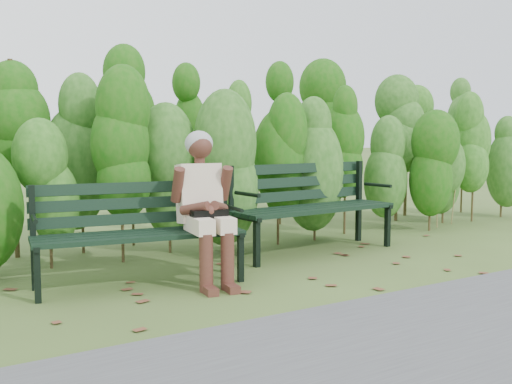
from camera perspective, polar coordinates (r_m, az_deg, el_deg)
ground at (r=5.43m, az=1.99°, el=-8.20°), size 80.00×80.00×0.00m
footpath at (r=3.89m, az=21.15°, el=-14.10°), size 60.00×2.50×0.01m
hedge_band at (r=6.89m, az=-6.75°, el=5.22°), size 11.04×1.67×2.42m
leaf_litter at (r=5.35m, az=2.61°, el=-8.38°), size 5.27×2.25×0.01m
bench_left at (r=5.25m, az=-11.25°, el=-3.05°), size 1.82×0.83×0.88m
bench_right at (r=6.60m, az=4.92°, el=-0.74°), size 1.97×0.75×0.97m
seated_woman at (r=5.19m, az=-4.97°, el=-0.57°), size 0.55×0.81×1.32m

